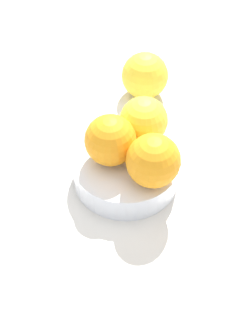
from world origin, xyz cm
name	(u,v)px	position (x,y,z in cm)	size (l,w,h in cm)	color
ground_plane	(126,184)	(0.00, 0.00, -1.00)	(110.00, 110.00, 2.00)	silver
fruit_bowl	(126,170)	(0.00, 0.00, 1.77)	(14.23, 14.23, 3.73)	silver
orange_in_bowl_0	(111,139)	(-0.31, -2.01, 7.07)	(6.68, 6.68, 6.68)	orange
orange_in_bowl_1	(153,161)	(2.45, 3.89, 7.12)	(6.78, 6.78, 6.78)	orange
orange_in_bowl_2	(144,120)	(-4.60, 1.44, 6.96)	(6.45, 6.45, 6.45)	yellow
orange_loose_0	(145,76)	(-18.45, -0.75, 3.69)	(7.37, 7.37, 7.37)	yellow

